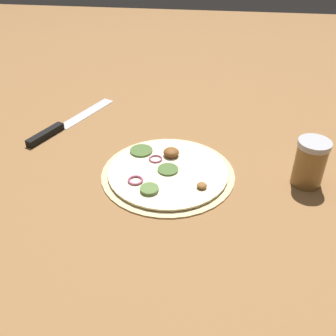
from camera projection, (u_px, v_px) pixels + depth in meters
name	position (u px, v px, depth m)	size (l,w,h in m)	color
ground_plane	(168.00, 174.00, 0.87)	(3.00, 3.00, 0.00)	olive
pizza	(167.00, 172.00, 0.87)	(0.30, 0.30, 0.03)	beige
knife	(59.00, 128.00, 1.03)	(0.15, 0.30, 0.02)	silver
spice_jar	(310.00, 163.00, 0.82)	(0.07, 0.07, 0.10)	olive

